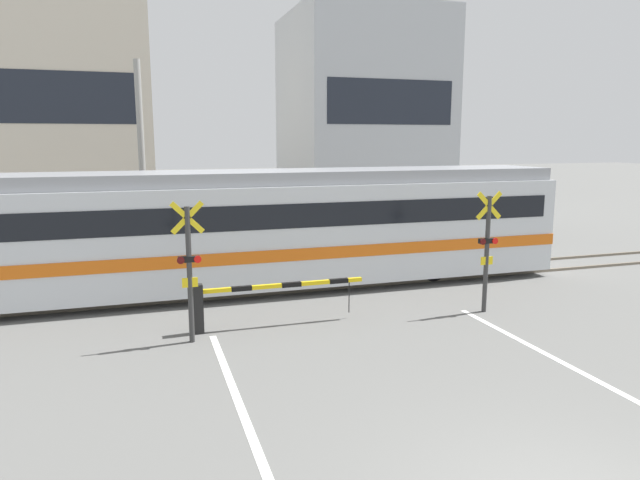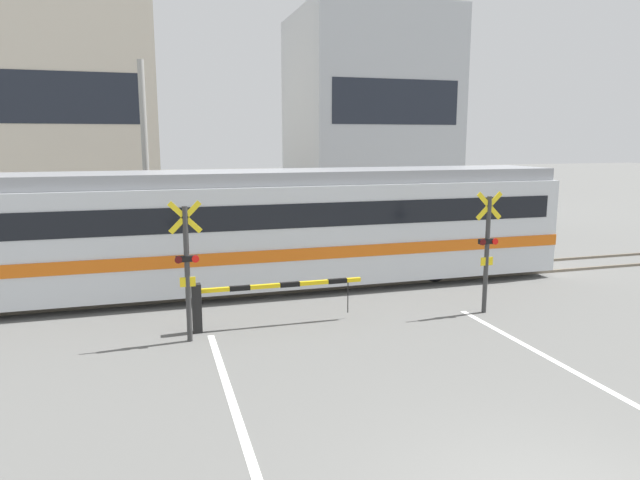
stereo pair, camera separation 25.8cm
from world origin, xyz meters
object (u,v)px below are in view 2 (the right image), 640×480
at_px(crossing_barrier_near, 243,296).
at_px(crossing_barrier_far, 349,241).
at_px(pedestrian, 277,221).
at_px(crossing_signal_left, 187,265).
at_px(commuter_train, 226,228).
at_px(crossing_signal_right, 487,247).

bearing_deg(crossing_barrier_near, crossing_barrier_far, 52.06).
bearing_deg(pedestrian, crossing_signal_left, -112.05).
bearing_deg(commuter_train, crossing_signal_right, -33.76).
xyz_separation_m(commuter_train, crossing_signal_left, (-1.31, -3.83, -0.15)).
bearing_deg(crossing_barrier_near, crossing_signal_right, -5.07).
distance_m(commuter_train, pedestrian, 6.96).
bearing_deg(pedestrian, crossing_barrier_far, -65.06).
height_order(crossing_barrier_near, crossing_barrier_far, same).
distance_m(crossing_barrier_near, crossing_barrier_far, 7.53).
height_order(commuter_train, crossing_barrier_near, commuter_train).
bearing_deg(crossing_signal_left, crossing_barrier_far, 47.87).
distance_m(crossing_signal_left, pedestrian, 10.98).
xyz_separation_m(crossing_signal_left, pedestrian, (4.11, 10.16, -0.62)).
bearing_deg(pedestrian, crossing_signal_right, -73.90).
distance_m(crossing_barrier_far, crossing_signal_right, 6.63).
bearing_deg(crossing_signal_left, commuter_train, 71.14).
distance_m(crossing_barrier_near, pedestrian, 10.07).
relative_size(crossing_barrier_near, crossing_signal_right, 1.32).
relative_size(crossing_barrier_near, pedestrian, 2.22).
distance_m(commuter_train, crossing_barrier_near, 3.48).
relative_size(crossing_barrier_far, crossing_signal_left, 1.32).
relative_size(commuter_train, pedestrian, 11.15).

